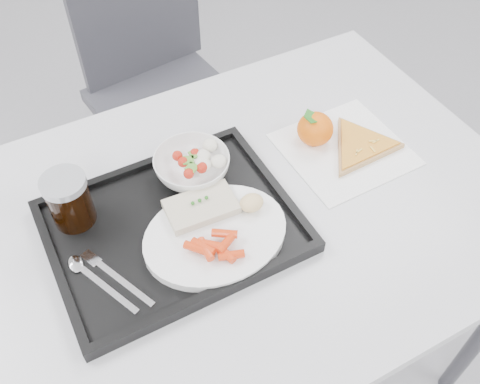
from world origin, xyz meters
TOP-DOWN VIEW (x-y plane):
  - table at (0.00, 0.30)m, footprint 1.20×0.80m
  - chair at (0.15, 1.07)m, footprint 0.47×0.47m
  - tray at (-0.10, 0.31)m, footprint 0.45×0.35m
  - dinner_plate at (-0.04, 0.25)m, footprint 0.27×0.27m
  - fish_fillet at (-0.04, 0.31)m, footprint 0.13×0.09m
  - bread_roll at (0.04, 0.27)m, footprint 0.05×0.04m
  - salad_bowl at (-0.01, 0.41)m, footprint 0.15×0.15m
  - cola_glass at (-0.26, 0.41)m, footprint 0.08×0.08m
  - cutlery at (-0.26, 0.27)m, footprint 0.11×0.16m
  - napkin at (0.31, 0.34)m, footprint 0.25×0.24m
  - tangerine at (0.27, 0.39)m, footprint 0.10×0.10m
  - pizza_slice at (0.34, 0.32)m, footprint 0.28×0.28m
  - carrot_pile at (-0.06, 0.21)m, footprint 0.10×0.08m
  - salad_contents at (0.01, 0.41)m, footprint 0.10×0.08m

SIDE VIEW (x-z plane):
  - chair at x=0.15m, z-range 0.07..1.00m
  - table at x=0.00m, z-range 0.31..1.06m
  - napkin at x=0.31m, z-range 0.75..0.75m
  - tray at x=-0.10m, z-range 0.75..0.77m
  - pizza_slice at x=0.34m, z-range 0.75..0.77m
  - cutlery at x=-0.26m, z-range 0.76..0.77m
  - dinner_plate at x=-0.04m, z-range 0.77..0.78m
  - tangerine at x=0.27m, z-range 0.75..0.82m
  - salad_bowl at x=-0.01m, z-range 0.77..0.81m
  - fish_fillet at x=-0.04m, z-range 0.78..0.80m
  - carrot_pile at x=-0.06m, z-range 0.79..0.81m
  - bread_roll at x=0.04m, z-range 0.78..0.81m
  - salad_contents at x=0.01m, z-range 0.79..0.81m
  - cola_glass at x=-0.26m, z-range 0.77..0.88m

